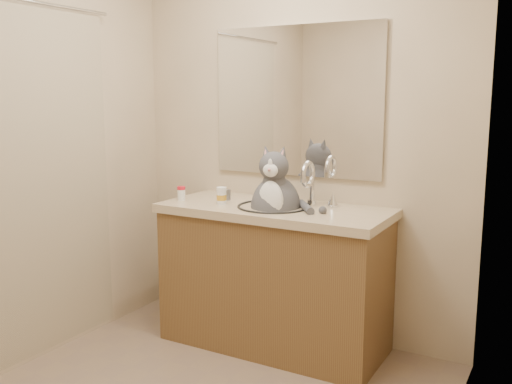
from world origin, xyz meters
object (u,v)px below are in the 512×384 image
at_px(cat, 275,203).
at_px(grey_canister, 227,195).
at_px(pill_bottle_orange, 222,196).
at_px(pill_bottle_redcap, 181,193).

distance_m(cat, grey_canister, 0.37).
distance_m(cat, pill_bottle_orange, 0.33).
bearing_deg(grey_canister, pill_bottle_redcap, -149.29).
xyz_separation_m(cat, grey_canister, (-0.37, 0.06, 0.01)).
bearing_deg(cat, pill_bottle_orange, -179.47).
relative_size(cat, grey_canister, 8.66).
height_order(pill_bottle_orange, grey_canister, pill_bottle_orange).
bearing_deg(grey_canister, pill_bottle_orange, -72.23).
bearing_deg(pill_bottle_redcap, grey_canister, 30.71).
relative_size(cat, pill_bottle_orange, 5.56).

